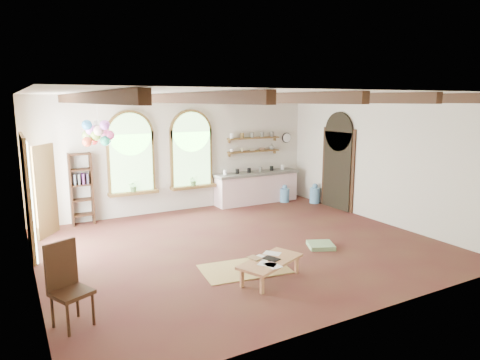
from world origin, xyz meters
TOP-DOWN VIEW (x-y plane):
  - floor at (0.00, 0.00)m, footprint 8.00×8.00m
  - ceiling_beams at (0.00, 0.00)m, footprint 6.20×6.80m
  - window_left at (-1.40, 3.43)m, footprint 1.30×0.28m
  - window_right at (0.30, 3.43)m, footprint 1.30×0.28m
  - left_doorway at (-3.95, 1.80)m, footprint 0.10×1.90m
  - right_doorway at (3.95, 1.50)m, footprint 0.10×1.30m
  - kitchen_counter at (2.30, 3.20)m, footprint 2.68×0.62m
  - wall_shelf_lower at (2.30, 3.38)m, footprint 1.70×0.24m
  - wall_shelf_upper at (2.30, 3.38)m, footprint 1.70×0.24m
  - wall_clock at (3.55, 3.45)m, footprint 0.32×0.04m
  - bookshelf at (-2.70, 3.32)m, footprint 0.53×0.32m
  - coffee_table at (-0.43, -1.80)m, footprint 1.37×1.02m
  - side_chair at (-3.66, -1.77)m, footprint 0.62×0.62m
  - floor_mat at (-0.60, -1.18)m, footprint 1.68×1.17m
  - floor_cushion at (1.40, -0.93)m, footprint 0.69×0.69m
  - water_jug_a at (3.10, 2.85)m, footprint 0.28×0.28m
  - water_jug_b at (3.82, 2.30)m, footprint 0.31×0.31m
  - balloon_cluster at (-2.41, 2.30)m, footprint 0.72×0.78m
  - table_book at (-0.72, -1.63)m, footprint 0.23×0.29m
  - tablet at (-0.40, -1.77)m, footprint 0.28×0.33m
  - potted_plant_left at (-1.40, 3.32)m, footprint 0.27×0.23m
  - potted_plant_right at (0.30, 3.32)m, footprint 0.27×0.23m
  - shelf_cup_a at (1.55, 3.38)m, footprint 0.12×0.10m
  - shelf_cup_b at (1.90, 3.38)m, footprint 0.10×0.10m
  - shelf_bowl_a at (2.25, 3.38)m, footprint 0.22×0.22m
  - shelf_bowl_b at (2.60, 3.38)m, footprint 0.20×0.20m
  - shelf_vase at (2.95, 3.38)m, footprint 0.18×0.18m

SIDE VIEW (x-z plane):
  - floor at x=0.00m, z-range 0.00..0.00m
  - floor_mat at x=-0.60m, z-range 0.00..0.02m
  - floor_cushion at x=1.40m, z-range 0.00..0.09m
  - water_jug_a at x=3.10m, z-range -0.04..0.50m
  - water_jug_b at x=3.82m, z-range -0.04..0.56m
  - coffee_table at x=-0.43m, z-range 0.14..0.49m
  - side_chair at x=-3.66m, z-range -0.25..0.93m
  - tablet at x=-0.40m, z-range 0.36..0.37m
  - table_book at x=-0.72m, z-range 0.36..0.38m
  - kitchen_counter at x=2.30m, z-range 0.01..0.95m
  - potted_plant_left at x=-1.40m, z-range 0.70..1.00m
  - potted_plant_right at x=0.30m, z-range 0.70..1.00m
  - bookshelf at x=-2.70m, z-range 0.00..1.80m
  - right_doorway at x=3.95m, z-range -0.10..2.30m
  - left_doorway at x=-3.95m, z-range -0.10..2.40m
  - wall_shelf_lower at x=2.30m, z-range 1.53..1.57m
  - shelf_bowl_a at x=2.25m, z-range 1.57..1.62m
  - shelf_bowl_b at x=2.60m, z-range 1.57..1.63m
  - shelf_cup_b at x=1.90m, z-range 1.57..1.66m
  - shelf_cup_a at x=1.55m, z-range 1.57..1.67m
  - window_left at x=-1.40m, z-range 0.53..2.73m
  - window_right at x=0.30m, z-range 0.53..2.73m
  - shelf_vase at x=2.95m, z-range 1.57..1.76m
  - wall_clock at x=3.55m, z-range 1.74..2.06m
  - wall_shelf_upper at x=2.30m, z-range 1.93..1.97m
  - balloon_cluster at x=-2.41m, z-range 1.76..2.90m
  - ceiling_beams at x=0.00m, z-range 3.01..3.19m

